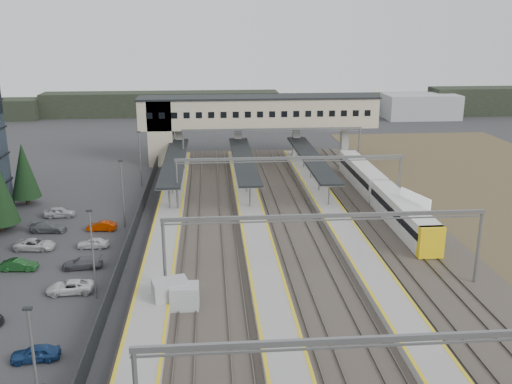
{
  "coord_description": "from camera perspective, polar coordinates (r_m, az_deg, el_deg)",
  "views": [
    {
      "loc": [
        2.12,
        -53.89,
        22.93
      ],
      "look_at": [
        7.4,
        9.77,
        4.0
      ],
      "focal_mm": 40.0,
      "sensor_mm": 36.0,
      "label": 1
    }
  ],
  "objects": [
    {
      "name": "ground",
      "position": [
        58.61,
        -6.48,
        -6.64
      ],
      "size": [
        220.0,
        220.0,
        0.0
      ],
      "primitive_type": "plane",
      "color": "#2B2B2D",
      "rests_on": "ground"
    },
    {
      "name": "car_park",
      "position": [
        53.13,
        -22.07,
        -9.66
      ],
      "size": [
        10.45,
        44.22,
        1.27
      ],
      "color": "silver",
      "rests_on": "ground"
    },
    {
      "name": "lampposts",
      "position": [
        59.07,
        -14.37,
        -2.38
      ],
      "size": [
        0.5,
        53.25,
        8.07
      ],
      "color": "slate",
      "rests_on": "ground"
    },
    {
      "name": "fence",
      "position": [
        63.43,
        -12.28,
        -4.12
      ],
      "size": [
        0.08,
        90.0,
        2.0
      ],
      "color": "#26282B",
      "rests_on": "ground"
    },
    {
      "name": "relay_cabin_near",
      "position": [
        48.94,
        -8.53,
        -10.05
      ],
      "size": [
        3.34,
        2.8,
        2.41
      ],
      "color": "#979B9D",
      "rests_on": "ground"
    },
    {
      "name": "relay_cabin_far",
      "position": [
        48.49,
        -7.14,
        -10.41
      ],
      "size": [
        2.4,
        2.01,
        2.17
      ],
      "color": "#979B9D",
      "rests_on": "ground"
    },
    {
      "name": "rail_corridor",
      "position": [
        63.51,
        2.1,
        -4.39
      ],
      "size": [
        34.0,
        90.0,
        0.92
      ],
      "color": "#37322A",
      "rests_on": "ground"
    },
    {
      "name": "canopies",
      "position": [
        83.24,
        -1.26,
        3.3
      ],
      "size": [
        23.1,
        30.0,
        3.28
      ],
      "color": "black",
      "rests_on": "ground"
    },
    {
      "name": "footbridge",
      "position": [
        97.22,
        -1.4,
        7.62
      ],
      "size": [
        40.4,
        6.4,
        11.2
      ],
      "color": "tan",
      "rests_on": "ground"
    },
    {
      "name": "gantries",
      "position": [
        60.18,
        4.9,
        0.1
      ],
      "size": [
        28.4,
        62.28,
        7.17
      ],
      "color": "slate",
      "rests_on": "ground"
    },
    {
      "name": "train",
      "position": [
        75.46,
        12.32,
        -0.1
      ],
      "size": [
        2.6,
        36.1,
        3.27
      ],
      "color": "silver",
      "rests_on": "ground"
    },
    {
      "name": "billboard",
      "position": [
        67.02,
        15.58,
        -1.38
      ],
      "size": [
        1.65,
        5.33,
        4.58
      ],
      "color": "slate",
      "rests_on": "ground"
    },
    {
      "name": "treeline_far",
      "position": [
        149.11,
        3.71,
        8.77
      ],
      "size": [
        170.0,
        19.0,
        7.0
      ],
      "color": "black",
      "rests_on": "ground"
    }
  ]
}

